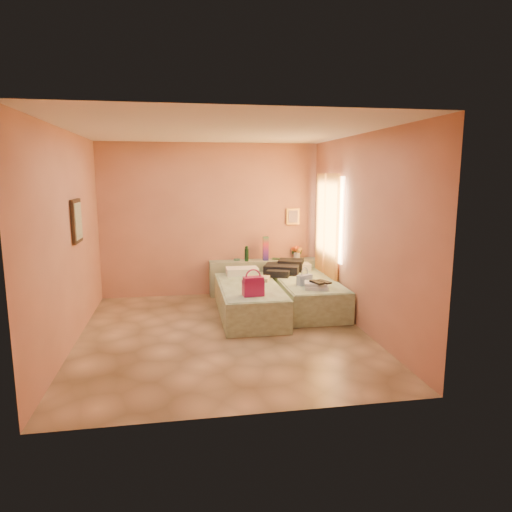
{
  "coord_description": "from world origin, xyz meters",
  "views": [
    {
      "loc": [
        -0.59,
        -6.17,
        2.22
      ],
      "look_at": [
        0.61,
        0.85,
        0.96
      ],
      "focal_mm": 32.0,
      "sensor_mm": 36.0,
      "label": 1
    }
  ],
  "objects_px": {
    "flower_vase": "(297,251)",
    "towel_stack": "(317,286)",
    "bed_right": "(306,294)",
    "headboard_ledge": "(264,277)",
    "green_book": "(277,259)",
    "bed_left": "(249,300)",
    "magenta_handbag": "(253,286)",
    "blue_handbag": "(305,280)",
    "water_bottle": "(247,254)"
  },
  "relations": [
    {
      "from": "bed_left",
      "to": "magenta_handbag",
      "type": "bearing_deg",
      "value": -93.23
    },
    {
      "from": "bed_right",
      "to": "flower_vase",
      "type": "distance_m",
      "value": 1.25
    },
    {
      "from": "headboard_ledge",
      "to": "green_book",
      "type": "distance_m",
      "value": 0.42
    },
    {
      "from": "bed_left",
      "to": "flower_vase",
      "type": "relative_size",
      "value": 6.94
    },
    {
      "from": "green_book",
      "to": "towel_stack",
      "type": "relative_size",
      "value": 0.46
    },
    {
      "from": "water_bottle",
      "to": "flower_vase",
      "type": "distance_m",
      "value": 1.0
    },
    {
      "from": "headboard_ledge",
      "to": "green_book",
      "type": "bearing_deg",
      "value": 3.5
    },
    {
      "from": "bed_left",
      "to": "bed_right",
      "type": "xyz_separation_m",
      "value": [
        1.01,
        0.26,
        0.0
      ]
    },
    {
      "from": "bed_right",
      "to": "flower_vase",
      "type": "height_order",
      "value": "flower_vase"
    },
    {
      "from": "bed_left",
      "to": "green_book",
      "type": "distance_m",
      "value": 1.57
    },
    {
      "from": "flower_vase",
      "to": "magenta_handbag",
      "type": "relative_size",
      "value": 0.96
    },
    {
      "from": "bed_left",
      "to": "green_book",
      "type": "bearing_deg",
      "value": 61.45
    },
    {
      "from": "bed_right",
      "to": "water_bottle",
      "type": "distance_m",
      "value": 1.41
    },
    {
      "from": "headboard_ledge",
      "to": "blue_handbag",
      "type": "xyz_separation_m",
      "value": [
        0.39,
        -1.43,
        0.26
      ]
    },
    {
      "from": "headboard_ledge",
      "to": "bed_left",
      "type": "relative_size",
      "value": 1.02
    },
    {
      "from": "water_bottle",
      "to": "flower_vase",
      "type": "xyz_separation_m",
      "value": [
        0.99,
        0.13,
        0.01
      ]
    },
    {
      "from": "water_bottle",
      "to": "blue_handbag",
      "type": "height_order",
      "value": "water_bottle"
    },
    {
      "from": "magenta_handbag",
      "to": "bed_left",
      "type": "bearing_deg",
      "value": 80.84
    },
    {
      "from": "magenta_handbag",
      "to": "blue_handbag",
      "type": "relative_size",
      "value": 1.19
    },
    {
      "from": "bed_right",
      "to": "towel_stack",
      "type": "xyz_separation_m",
      "value": [
        -0.02,
        -0.66,
        0.3
      ]
    },
    {
      "from": "headboard_ledge",
      "to": "towel_stack",
      "type": "relative_size",
      "value": 5.86
    },
    {
      "from": "green_book",
      "to": "flower_vase",
      "type": "height_order",
      "value": "flower_vase"
    },
    {
      "from": "flower_vase",
      "to": "towel_stack",
      "type": "xyz_separation_m",
      "value": [
        -0.14,
        -1.78,
        -0.24
      ]
    },
    {
      "from": "bed_left",
      "to": "flower_vase",
      "type": "xyz_separation_m",
      "value": [
        1.14,
        1.37,
        0.54
      ]
    },
    {
      "from": "flower_vase",
      "to": "magenta_handbag",
      "type": "height_order",
      "value": "flower_vase"
    },
    {
      "from": "bed_left",
      "to": "magenta_handbag",
      "type": "xyz_separation_m",
      "value": [
        -0.04,
        -0.64,
        0.39
      ]
    },
    {
      "from": "flower_vase",
      "to": "towel_stack",
      "type": "relative_size",
      "value": 0.82
    },
    {
      "from": "flower_vase",
      "to": "blue_handbag",
      "type": "height_order",
      "value": "flower_vase"
    },
    {
      "from": "bed_left",
      "to": "flower_vase",
      "type": "height_order",
      "value": "flower_vase"
    },
    {
      "from": "flower_vase",
      "to": "blue_handbag",
      "type": "xyz_separation_m",
      "value": [
        -0.26,
        -1.49,
        -0.21
      ]
    },
    {
      "from": "flower_vase",
      "to": "towel_stack",
      "type": "height_order",
      "value": "flower_vase"
    },
    {
      "from": "towel_stack",
      "to": "flower_vase",
      "type": "bearing_deg",
      "value": 85.39
    },
    {
      "from": "magenta_handbag",
      "to": "towel_stack",
      "type": "distance_m",
      "value": 1.06
    },
    {
      "from": "bed_left",
      "to": "flower_vase",
      "type": "bearing_deg",
      "value": 50.77
    },
    {
      "from": "bed_left",
      "to": "green_book",
      "type": "height_order",
      "value": "green_book"
    },
    {
      "from": "headboard_ledge",
      "to": "flower_vase",
      "type": "xyz_separation_m",
      "value": [
        0.65,
        0.06,
        0.47
      ]
    },
    {
      "from": "water_bottle",
      "to": "bed_right",
      "type": "bearing_deg",
      "value": -48.59
    },
    {
      "from": "blue_handbag",
      "to": "green_book",
      "type": "bearing_deg",
      "value": 70.68
    },
    {
      "from": "water_bottle",
      "to": "magenta_handbag",
      "type": "distance_m",
      "value": 1.89
    },
    {
      "from": "headboard_ledge",
      "to": "magenta_handbag",
      "type": "relative_size",
      "value": 6.86
    },
    {
      "from": "water_bottle",
      "to": "headboard_ledge",
      "type": "bearing_deg",
      "value": 11.39
    },
    {
      "from": "flower_vase",
      "to": "magenta_handbag",
      "type": "xyz_separation_m",
      "value": [
        -1.18,
        -2.01,
        -0.15
      ]
    },
    {
      "from": "water_bottle",
      "to": "towel_stack",
      "type": "distance_m",
      "value": 1.86
    },
    {
      "from": "bed_left",
      "to": "bed_right",
      "type": "height_order",
      "value": "same"
    },
    {
      "from": "green_book",
      "to": "magenta_handbag",
      "type": "height_order",
      "value": "magenta_handbag"
    },
    {
      "from": "water_bottle",
      "to": "green_book",
      "type": "relative_size",
      "value": 1.69
    },
    {
      "from": "headboard_ledge",
      "to": "blue_handbag",
      "type": "relative_size",
      "value": 8.19
    },
    {
      "from": "headboard_ledge",
      "to": "blue_handbag",
      "type": "height_order",
      "value": "blue_handbag"
    },
    {
      "from": "headboard_ledge",
      "to": "magenta_handbag",
      "type": "xyz_separation_m",
      "value": [
        -0.53,
        -1.95,
        0.32
      ]
    },
    {
      "from": "bed_right",
      "to": "green_book",
      "type": "distance_m",
      "value": 1.18
    }
  ]
}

